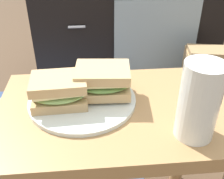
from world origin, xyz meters
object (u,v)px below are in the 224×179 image
(plate, at_px, (82,100))
(beer_glass, at_px, (199,103))
(sandwich_front, at_px, (59,91))
(tv_cabinet, at_px, (126,31))
(sandwich_back, at_px, (103,80))
(paper_bag, at_px, (203,84))

(plate, bearing_deg, beer_glass, -30.94)
(sandwich_front, height_order, beer_glass, beer_glass)
(tv_cabinet, height_order, beer_glass, beer_glass)
(beer_glass, bearing_deg, sandwich_front, 156.03)
(plate, xyz_separation_m, sandwich_back, (0.05, 0.01, 0.04))
(sandwich_back, bearing_deg, beer_glass, -40.13)
(beer_glass, bearing_deg, sandwich_back, 139.87)
(sandwich_front, relative_size, paper_bag, 0.38)
(plate, xyz_separation_m, beer_glass, (0.23, -0.14, 0.07))
(sandwich_back, bearing_deg, tv_cabinet, 78.62)
(beer_glass, relative_size, paper_bag, 0.45)
(plate, relative_size, sandwich_front, 1.87)
(sandwich_back, distance_m, paper_bag, 0.77)
(sandwich_back, height_order, beer_glass, beer_glass)
(plate, relative_size, sandwich_back, 1.82)
(plate, relative_size, beer_glass, 1.59)
(sandwich_back, bearing_deg, plate, -166.07)
(sandwich_front, bearing_deg, beer_glass, -23.97)
(sandwich_back, relative_size, paper_bag, 0.39)
(tv_cabinet, bearing_deg, beer_glass, -90.34)
(tv_cabinet, xyz_separation_m, sandwich_front, (-0.28, -0.93, 0.21))
(sandwich_back, bearing_deg, sandwich_front, -166.07)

